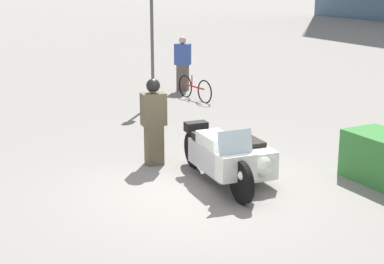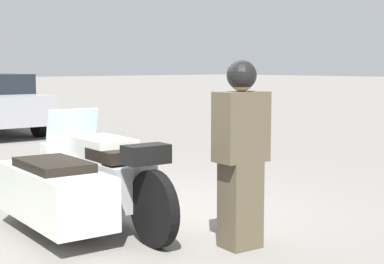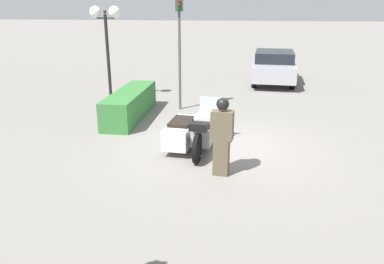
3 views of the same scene
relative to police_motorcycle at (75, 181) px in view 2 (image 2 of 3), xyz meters
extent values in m
plane|color=slate|center=(0.11, -0.65, -0.49)|extent=(160.00, 160.00, 0.00)
cylinder|color=black|center=(0.94, -0.40, -0.13)|extent=(0.73, 0.17, 0.72)
cylinder|color=black|center=(-1.06, -0.21, -0.13)|extent=(0.73, 0.17, 0.72)
cylinder|color=black|center=(-0.20, 0.31, -0.21)|extent=(0.57, 0.15, 0.56)
cube|color=#B7B7BC|center=(-0.06, -0.30, -0.01)|extent=(1.46, 0.60, 0.45)
cube|color=silver|center=(-0.06, -0.30, 0.31)|extent=(0.81, 0.52, 0.24)
cube|color=black|center=(-0.38, -0.27, 0.29)|extent=(0.61, 0.50, 0.12)
cube|color=silver|center=(0.74, -0.38, 0.08)|extent=(0.38, 0.66, 0.44)
cube|color=silver|center=(0.68, -0.38, 0.49)|extent=(0.17, 0.62, 0.40)
sphere|color=white|center=(0.99, -0.40, 0.01)|extent=(0.18, 0.18, 0.18)
cube|color=silver|center=(-0.13, 0.31, -0.07)|extent=(1.65, 0.76, 0.50)
sphere|color=silver|center=(0.54, 0.24, -0.04)|extent=(0.48, 0.48, 0.47)
cube|color=black|center=(-0.13, 0.31, 0.22)|extent=(0.93, 0.60, 0.09)
cube|color=black|center=(-0.93, -0.22, 0.36)|extent=(0.28, 0.44, 0.18)
cube|color=brown|center=(-1.59, -0.81, -0.09)|extent=(0.32, 0.36, 0.80)
cube|color=brown|center=(-1.59, -0.81, 0.63)|extent=(0.34, 0.50, 0.64)
sphere|color=tan|center=(-1.59, -0.81, 1.06)|extent=(0.22, 0.22, 0.22)
sphere|color=black|center=(-1.59, -0.81, 1.10)|extent=(0.27, 0.27, 0.27)
cylinder|color=black|center=(7.53, -3.37, -0.16)|extent=(0.67, 0.27, 0.65)
camera|label=1|loc=(8.55, -5.43, 3.22)|focal=55.00mm
camera|label=2|loc=(-5.29, 3.01, 1.18)|focal=55.00mm
camera|label=3|loc=(-9.14, -1.19, 3.06)|focal=35.00mm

